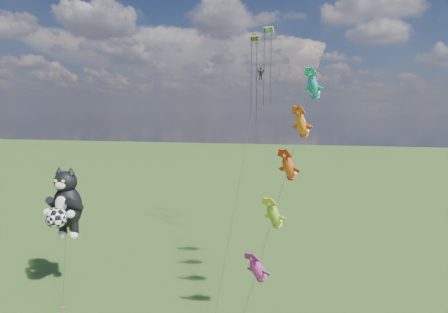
# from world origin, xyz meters

# --- Properties ---
(cat_kite_rig) EXTENTS (3.02, 4.34, 10.95)m
(cat_kite_rig) POSITION_xyz_m (-3.01, 4.00, 7.87)
(cat_kite_rig) COLOR brown
(cat_kite_rig) RESTS_ON ground
(fish_windsock_rig) EXTENTS (5.88, 14.93, 20.70)m
(fish_windsock_rig) POSITION_xyz_m (15.30, 3.00, 11.59)
(fish_windsock_rig) COLOR brown
(fish_windsock_rig) RESTS_ON ground
(parafoil_rig) EXTENTS (2.85, 17.48, 25.14)m
(parafoil_rig) POSITION_xyz_m (11.55, 17.32, 19.71)
(parafoil_rig) COLOR brown
(parafoil_rig) RESTS_ON ground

